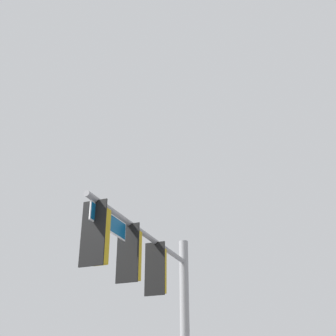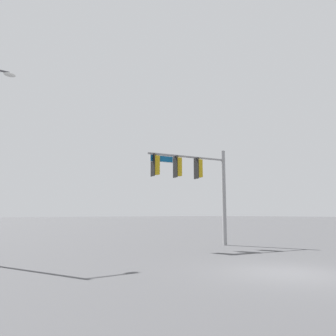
# 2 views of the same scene
# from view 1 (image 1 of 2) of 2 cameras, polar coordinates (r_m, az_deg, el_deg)

# --- Properties ---
(signal_pole_near) EXTENTS (5.45, 1.12, 5.98)m
(signal_pole_near) POSITION_cam_1_polar(r_m,az_deg,el_deg) (11.52, -1.47, -15.27)
(signal_pole_near) COLOR gray
(signal_pole_near) RESTS_ON ground_plane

